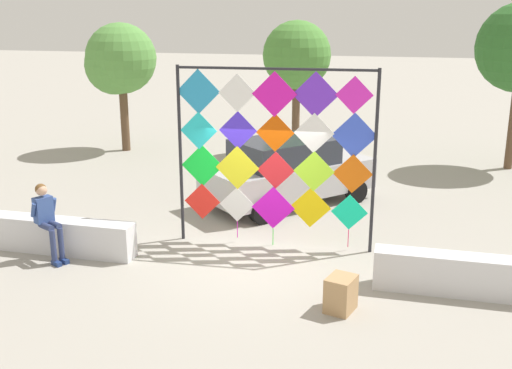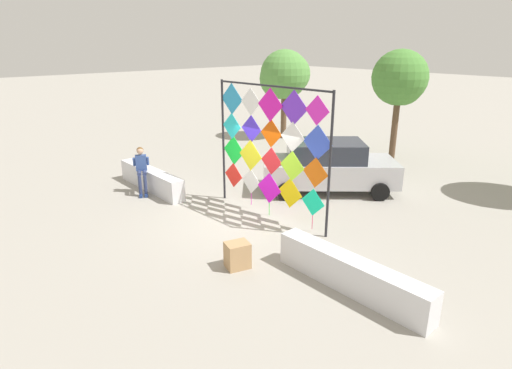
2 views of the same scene
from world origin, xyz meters
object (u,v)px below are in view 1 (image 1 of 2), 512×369
(tree_far_right, at_px, (297,58))
(tree_broadleaf, at_px, (120,61))
(seated_vendor, at_px, (47,216))
(kite_display_rack, at_px, (274,146))
(cardboard_box_large, at_px, (341,294))
(parked_car, at_px, (288,171))

(tree_far_right, bearing_deg, tree_broadleaf, -174.89)
(seated_vendor, height_order, tree_broadleaf, tree_broadleaf)
(kite_display_rack, distance_m, cardboard_box_large, 3.66)
(tree_broadleaf, bearing_deg, kite_display_rack, -47.05)
(kite_display_rack, distance_m, tree_broadleaf, 10.71)
(tree_far_right, bearing_deg, kite_display_rack, -82.65)
(seated_vendor, relative_size, parked_car, 0.35)
(seated_vendor, bearing_deg, kite_display_rack, 24.36)
(cardboard_box_large, bearing_deg, parked_car, 109.89)
(cardboard_box_large, distance_m, tree_broadleaf, 14.07)
(kite_display_rack, bearing_deg, tree_broadleaf, 132.95)
(cardboard_box_large, bearing_deg, seated_vendor, 172.98)
(parked_car, height_order, tree_broadleaf, tree_broadleaf)
(seated_vendor, height_order, tree_far_right, tree_far_right)
(kite_display_rack, height_order, seated_vendor, kite_display_rack)
(parked_car, distance_m, cardboard_box_large, 5.98)
(kite_display_rack, height_order, tree_broadleaf, tree_broadleaf)
(kite_display_rack, xyz_separation_m, seated_vendor, (-4.18, -1.89, -1.24))
(kite_display_rack, xyz_separation_m, cardboard_box_large, (1.73, -2.62, -1.88))
(parked_car, bearing_deg, tree_far_right, 98.25)
(seated_vendor, xyz_separation_m, tree_broadleaf, (-3.09, 9.70, 2.25))
(cardboard_box_large, height_order, tree_broadleaf, tree_broadleaf)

